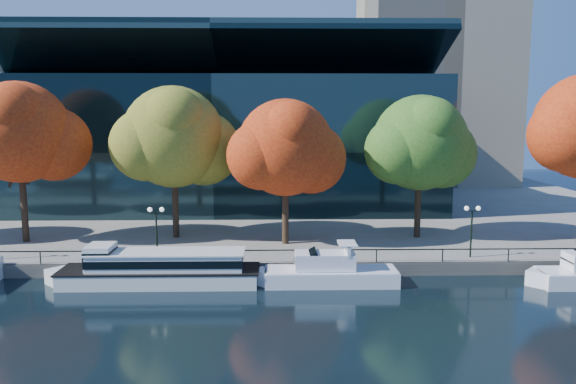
{
  "coord_description": "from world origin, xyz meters",
  "views": [
    {
      "loc": [
        2.45,
        -37.53,
        12.22
      ],
      "look_at": [
        3.46,
        8.0,
        5.65
      ],
      "focal_mm": 35.0,
      "sensor_mm": 36.0,
      "label": 1
    }
  ],
  "objects_px": {
    "lamp_2": "(472,219)",
    "cruiser_near": "(325,272)",
    "tree_2": "(176,139)",
    "tour_boat": "(155,268)",
    "tree_3": "(287,150)",
    "lamp_1": "(156,221)",
    "tree_1": "(21,134)",
    "tree_4": "(422,145)"
  },
  "relations": [
    {
      "from": "tree_1",
      "to": "lamp_1",
      "type": "xyz_separation_m",
      "value": [
        12.47,
        -6.1,
        -6.3
      ]
    },
    {
      "from": "cruiser_near",
      "to": "tree_4",
      "type": "height_order",
      "value": "tree_4"
    },
    {
      "from": "cruiser_near",
      "to": "tree_1",
      "type": "xyz_separation_m",
      "value": [
        -25.07,
        9.59,
        9.34
      ]
    },
    {
      "from": "tree_4",
      "to": "lamp_1",
      "type": "bearing_deg",
      "value": -162.12
    },
    {
      "from": "tree_3",
      "to": "lamp_1",
      "type": "height_order",
      "value": "tree_3"
    },
    {
      "from": "tour_boat",
      "to": "lamp_2",
      "type": "bearing_deg",
      "value": 7.8
    },
    {
      "from": "tour_boat",
      "to": "cruiser_near",
      "type": "distance_m",
      "value": 12.1
    },
    {
      "from": "tree_1",
      "to": "lamp_2",
      "type": "xyz_separation_m",
      "value": [
        36.65,
        -6.1,
        -6.3
      ]
    },
    {
      "from": "lamp_1",
      "to": "tree_3",
      "type": "bearing_deg",
      "value": 25.83
    },
    {
      "from": "cruiser_near",
      "to": "lamp_1",
      "type": "distance_m",
      "value": 13.42
    },
    {
      "from": "tour_boat",
      "to": "tree_2",
      "type": "distance_m",
      "value": 13.75
    },
    {
      "from": "tree_1",
      "to": "tree_2",
      "type": "height_order",
      "value": "tree_1"
    },
    {
      "from": "tree_3",
      "to": "tree_4",
      "type": "bearing_deg",
      "value": 10.53
    },
    {
      "from": "tour_boat",
      "to": "tree_4",
      "type": "distance_m",
      "value": 25.16
    },
    {
      "from": "tour_boat",
      "to": "tree_4",
      "type": "xyz_separation_m",
      "value": [
        21.48,
        10.34,
        8.05
      ]
    },
    {
      "from": "lamp_2",
      "to": "tree_1",
      "type": "bearing_deg",
      "value": 170.55
    },
    {
      "from": "tree_4",
      "to": "lamp_2",
      "type": "height_order",
      "value": "tree_4"
    },
    {
      "from": "cruiser_near",
      "to": "tree_3",
      "type": "distance_m",
      "value": 11.91
    },
    {
      "from": "tree_3",
      "to": "tree_2",
      "type": "bearing_deg",
      "value": 164.95
    },
    {
      "from": "lamp_1",
      "to": "lamp_2",
      "type": "bearing_deg",
      "value": 0.0
    },
    {
      "from": "tree_1",
      "to": "tree_2",
      "type": "bearing_deg",
      "value": 6.26
    },
    {
      "from": "tree_1",
      "to": "lamp_1",
      "type": "relative_size",
      "value": 3.42
    },
    {
      "from": "tree_4",
      "to": "tree_2",
      "type": "bearing_deg",
      "value": 178.91
    },
    {
      "from": "tree_1",
      "to": "tree_4",
      "type": "distance_m",
      "value": 34.48
    },
    {
      "from": "tree_1",
      "to": "lamp_1",
      "type": "bearing_deg",
      "value": -26.08
    },
    {
      "from": "tree_2",
      "to": "tree_4",
      "type": "bearing_deg",
      "value": -1.09
    },
    {
      "from": "tree_2",
      "to": "lamp_2",
      "type": "distance_m",
      "value": 25.69
    },
    {
      "from": "cruiser_near",
      "to": "lamp_2",
      "type": "distance_m",
      "value": 12.47
    },
    {
      "from": "tree_2",
      "to": "tree_3",
      "type": "distance_m",
      "value": 10.14
    },
    {
      "from": "lamp_1",
      "to": "lamp_2",
      "type": "xyz_separation_m",
      "value": [
        24.18,
        0.0,
        0.0
      ]
    },
    {
      "from": "cruiser_near",
      "to": "tree_2",
      "type": "xyz_separation_m",
      "value": [
        -12.29,
        10.99,
        8.86
      ]
    },
    {
      "from": "tree_2",
      "to": "lamp_2",
      "type": "height_order",
      "value": "tree_2"
    },
    {
      "from": "tree_4",
      "to": "lamp_1",
      "type": "distance_m",
      "value": 23.7
    },
    {
      "from": "lamp_2",
      "to": "cruiser_near",
      "type": "bearing_deg",
      "value": -163.27
    },
    {
      "from": "tour_boat",
      "to": "tree_3",
      "type": "bearing_deg",
      "value": 40.31
    },
    {
      "from": "tour_boat",
      "to": "lamp_2",
      "type": "height_order",
      "value": "lamp_2"
    },
    {
      "from": "tree_3",
      "to": "lamp_1",
      "type": "relative_size",
      "value": 3.05
    },
    {
      "from": "tree_2",
      "to": "lamp_1",
      "type": "relative_size",
      "value": 3.34
    },
    {
      "from": "tour_boat",
      "to": "tree_3",
      "type": "height_order",
      "value": "tree_3"
    },
    {
      "from": "tree_1",
      "to": "tree_2",
      "type": "distance_m",
      "value": 12.87
    },
    {
      "from": "tree_3",
      "to": "lamp_1",
      "type": "bearing_deg",
      "value": -154.17
    },
    {
      "from": "tree_2",
      "to": "tree_4",
      "type": "xyz_separation_m",
      "value": [
        21.67,
        -0.41,
        -0.52
      ]
    }
  ]
}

